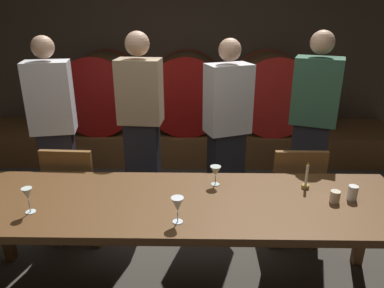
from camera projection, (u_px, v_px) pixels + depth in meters
ground_plane at (178, 282)px, 2.68m from camera, size 7.81×7.81×0.00m
back_wall at (188, 42)px, 4.93m from camera, size 6.01×0.24×2.86m
barrel_shelf at (188, 141)px, 4.86m from camera, size 5.40×0.90×0.39m
wine_barrel_left at (102, 92)px, 4.64m from camera, size 0.97×0.77×0.97m
wine_barrel_center at (187, 92)px, 4.62m from camera, size 0.97×0.77×0.97m
wine_barrel_right at (270, 92)px, 4.60m from camera, size 0.97×0.77×0.97m
dining_table at (179, 209)px, 2.34m from camera, size 2.90×0.81×0.75m
chair_left at (75, 190)px, 2.99m from camera, size 0.42×0.42×0.88m
chair_right at (294, 191)px, 2.97m from camera, size 0.40×0.40×0.88m
guest_far_left at (55, 129)px, 3.30m from camera, size 0.42×0.31×1.67m
guest_center_left at (142, 126)px, 3.30m from camera, size 0.40×0.27×1.71m
guest_center_right at (227, 131)px, 3.29m from camera, size 0.44×0.36×1.65m
guest_far_right at (311, 130)px, 3.18m from camera, size 0.44×0.36×1.72m
candle_right at (306, 181)px, 2.45m from camera, size 0.05×0.05×0.19m
wine_glass_center_left at (28, 195)px, 2.14m from camera, size 0.06×0.06×0.16m
wine_glass_center_right at (177, 205)px, 2.05m from camera, size 0.07×0.07×0.16m
wine_glass_far_right at (216, 172)px, 2.48m from camera, size 0.07×0.07×0.14m
cup_left at (335, 197)px, 2.28m from camera, size 0.06×0.06×0.08m
cup_center at (353, 193)px, 2.31m from camera, size 0.06×0.06×0.10m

